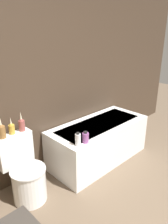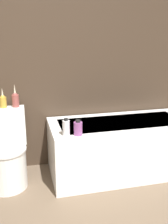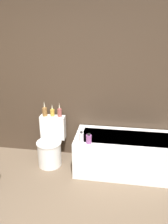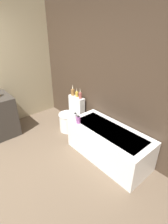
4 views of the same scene
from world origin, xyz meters
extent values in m
cube|color=#423326|center=(0.00, 2.37, 1.30)|extent=(6.40, 0.06, 2.60)
cube|color=white|center=(0.83, 1.99, 0.29)|extent=(1.49, 0.67, 0.57)
cube|color=#B7BCC6|center=(0.83, 1.99, 0.57)|extent=(1.29, 0.47, 0.01)
cylinder|color=white|center=(-0.34, 1.96, 0.19)|extent=(0.37, 0.37, 0.39)
cylinder|color=white|center=(-0.34, 1.96, 0.40)|extent=(0.39, 0.39, 0.02)
cube|color=white|center=(-0.34, 2.22, 0.54)|extent=(0.40, 0.14, 0.39)
cylinder|color=olive|center=(-0.46, 2.21, 0.81)|extent=(0.08, 0.08, 0.13)
sphere|color=olive|center=(-0.46, 2.21, 0.87)|extent=(0.05, 0.05, 0.05)
cone|color=beige|center=(-0.46, 2.21, 0.93)|extent=(0.03, 0.03, 0.12)
cylinder|color=gold|center=(-0.34, 2.23, 0.79)|extent=(0.07, 0.07, 0.11)
sphere|color=gold|center=(-0.34, 2.23, 0.85)|extent=(0.04, 0.04, 0.04)
cone|color=beige|center=(-0.34, 2.23, 0.89)|extent=(0.02, 0.02, 0.10)
cylinder|color=#994C47|center=(-0.22, 2.22, 0.80)|extent=(0.07, 0.07, 0.12)
sphere|color=#994C47|center=(-0.22, 2.22, 0.86)|extent=(0.05, 0.05, 0.05)
cone|color=beige|center=(-0.22, 2.22, 0.92)|extent=(0.02, 0.02, 0.11)
cylinder|color=silver|center=(0.21, 1.75, 0.64)|extent=(0.07, 0.07, 0.14)
cylinder|color=black|center=(0.21, 1.75, 0.72)|extent=(0.04, 0.04, 0.02)
cylinder|color=#8C4C8C|center=(0.31, 1.73, 0.63)|extent=(0.08, 0.08, 0.12)
cylinder|color=black|center=(0.31, 1.73, 0.71)|extent=(0.04, 0.04, 0.02)
camera|label=1|loc=(-1.29, 0.11, 1.84)|focal=35.00mm
camera|label=2|loc=(-0.16, -0.42, 1.46)|focal=42.00mm
camera|label=3|loc=(0.65, -0.91, 2.08)|focal=35.00mm
camera|label=4|loc=(2.41, 0.05, 2.21)|focal=28.00mm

